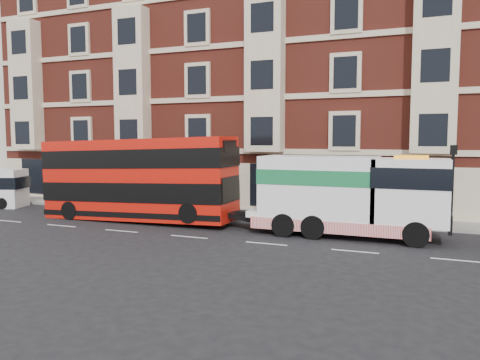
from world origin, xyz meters
name	(u,v)px	position (x,y,z in m)	size (l,w,h in m)	color
ground	(189,237)	(0.00, 0.00, 0.00)	(120.00, 120.00, 0.00)	black
sidewalk	(244,213)	(0.00, 7.50, 0.07)	(90.00, 3.00, 0.15)	slate
victorian_terrace	(286,70)	(0.50, 15.00, 10.07)	(45.00, 12.00, 20.40)	maroon
lamp_post_west	(152,172)	(-6.00, 6.20, 2.68)	(0.35, 0.15, 4.35)	black
lamp_post_east	(452,180)	(12.00, 6.20, 2.68)	(0.35, 0.15, 4.35)	black
double_decker_bus	(138,178)	(-4.97, 3.00, 2.54)	(11.83, 2.72, 4.79)	red
tow_truck	(346,194)	(7.09, 3.00, 2.09)	(9.48, 2.80, 3.95)	white
pedestrian	(108,193)	(-10.46, 7.29, 0.91)	(0.55, 0.36, 1.52)	#191932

